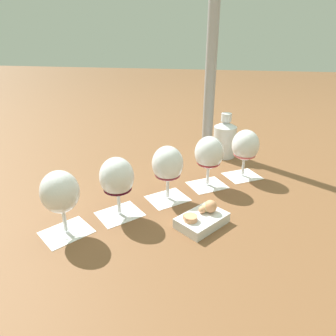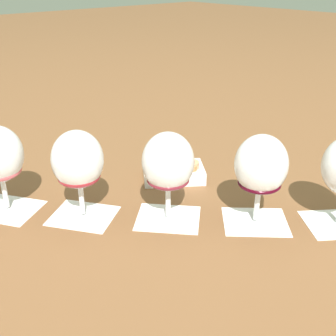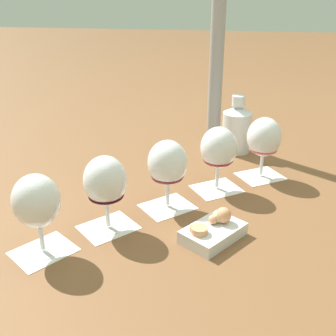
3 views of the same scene
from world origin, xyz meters
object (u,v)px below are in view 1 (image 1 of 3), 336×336
(wine_glass_1, at_px, (209,155))
(wine_glass_3, at_px, (117,179))
(wine_glass_2, at_px, (167,166))
(umbrella_pole, at_px, (212,55))
(wine_glass_4, at_px, (60,195))
(ceramic_vase, at_px, (225,138))
(snack_dish, at_px, (202,218))
(wine_glass_0, at_px, (245,147))

(wine_glass_1, bearing_deg, wine_glass_3, 44.61)
(wine_glass_2, relative_size, umbrella_pole, 0.22)
(wine_glass_3, xyz_separation_m, wine_glass_4, (0.11, 0.11, -0.00))
(wine_glass_1, distance_m, ceramic_vase, 0.29)
(wine_glass_3, height_order, snack_dish, wine_glass_3)
(wine_glass_4, height_order, ceramic_vase, ceramic_vase)
(wine_glass_2, relative_size, wine_glass_3, 1.00)
(wine_glass_0, height_order, snack_dish, wine_glass_0)
(wine_glass_3, xyz_separation_m, umbrella_pole, (-0.20, -0.60, 0.29))
(wine_glass_1, distance_m, wine_glass_4, 0.48)
(wine_glass_1, relative_size, snack_dish, 1.07)
(wine_glass_4, bearing_deg, wine_glass_2, -134.73)
(wine_glass_4, distance_m, umbrella_pole, 0.83)
(wine_glass_0, height_order, wine_glass_2, same)
(wine_glass_0, relative_size, wine_glass_1, 1.00)
(wine_glass_2, height_order, snack_dish, wine_glass_2)
(wine_glass_2, distance_m, wine_glass_4, 0.32)
(wine_glass_3, bearing_deg, umbrella_pole, -108.77)
(wine_glass_3, bearing_deg, wine_glass_0, -137.07)
(wine_glass_3, relative_size, umbrella_pole, 0.22)
(wine_glass_2, bearing_deg, wine_glass_1, -135.68)
(wine_glass_1, xyz_separation_m, wine_glass_3, (0.23, 0.23, 0.00))
(wine_glass_0, relative_size, wine_glass_2, 1.00)
(wine_glass_4, distance_m, ceramic_vase, 0.74)
(wine_glass_1, bearing_deg, wine_glass_4, 44.95)
(wine_glass_1, height_order, ceramic_vase, ceramic_vase)
(wine_glass_1, bearing_deg, snack_dish, 90.82)
(wine_glass_3, bearing_deg, wine_glass_2, -135.11)
(wine_glass_0, height_order, wine_glass_4, same)
(wine_glass_1, relative_size, wine_glass_3, 1.00)
(wine_glass_2, height_order, ceramic_vase, ceramic_vase)
(snack_dish, height_order, umbrella_pole, umbrella_pole)
(wine_glass_1, relative_size, wine_glass_4, 1.00)
(wine_glass_0, relative_size, wine_glass_3, 1.00)
(wine_glass_3, bearing_deg, wine_glass_4, 45.67)
(ceramic_vase, distance_m, umbrella_pole, 0.34)
(wine_glass_3, height_order, wine_glass_4, same)
(ceramic_vase, xyz_separation_m, umbrella_pole, (0.08, -0.08, 0.32))
(umbrella_pole, bearing_deg, wine_glass_1, 94.66)
(wine_glass_1, bearing_deg, wine_glass_2, 44.32)
(wine_glass_0, bearing_deg, ceramic_vase, -69.05)
(wine_glass_0, bearing_deg, wine_glass_1, 39.37)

